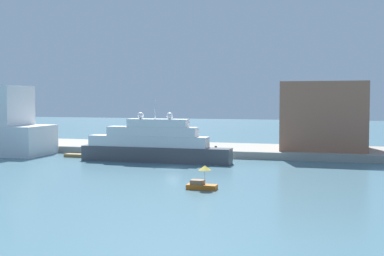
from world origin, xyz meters
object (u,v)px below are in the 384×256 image
work_barge (75,155)px  harbor_building (325,116)px  parked_car (112,143)px  mooring_bollard (216,148)px  small_motorboat (202,181)px  large_yacht (153,145)px  person_figure (136,142)px

work_barge → harbor_building: bearing=18.4°
parked_car → mooring_bollard: parked_car is taller
small_motorboat → harbor_building: 47.08m
small_motorboat → mooring_bollard: bearing=100.6°
harbor_building → work_barge: bearing=-161.6°
large_yacht → parked_car: 19.06m
work_barge → parked_car: size_ratio=0.95×
harbor_building → parked_car: (-44.35, -6.43, -6.21)m
parked_car → person_figure: (4.59, 2.06, 0.20)m
large_yacht → work_barge: 18.38m
work_barge → harbor_building: (48.07, 16.00, 7.95)m
work_barge → person_figure: 14.42m
small_motorboat → mooring_bollard: size_ratio=4.44×
large_yacht → work_barge: (-17.88, 3.13, -2.88)m
small_motorboat → parked_car: size_ratio=0.92×
person_figure → work_barge: bearing=-125.5°
person_figure → mooring_bollard: (19.17, -4.92, -0.37)m
person_figure → parked_car: bearing=-155.8°
large_yacht → person_figure: large_yacht is taller
work_barge → mooring_bollard: (27.48, 6.71, 1.57)m
small_motorboat → harbor_building: bearing=72.5°
parked_car → large_yacht: bearing=-41.9°
harbor_building → mooring_bollard: size_ratio=18.78×
work_barge → mooring_bollard: size_ratio=4.61×
work_barge → mooring_bollard: bearing=13.7°
person_figure → mooring_bollard: size_ratio=1.98×
large_yacht → small_motorboat: bearing=-57.3°
harbor_building → mooring_bollard: 23.48m
harbor_building → person_figure: 40.45m
small_motorboat → work_barge: size_ratio=0.96×
small_motorboat → person_figure: (-25.74, 39.98, 1.23)m
small_motorboat → parked_car: bearing=128.7°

